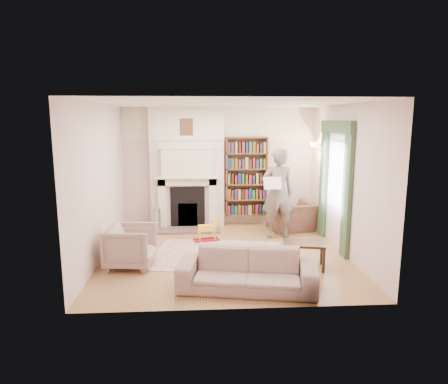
{
  "coord_description": "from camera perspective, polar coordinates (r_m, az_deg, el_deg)",
  "views": [
    {
      "loc": [
        -0.46,
        -7.25,
        2.53
      ],
      "look_at": [
        0.0,
        0.25,
        1.15
      ],
      "focal_mm": 32.0,
      "sensor_mm": 36.0,
      "label": 1
    }
  ],
  "objects": [
    {
      "name": "bookcase",
      "position": [
        9.53,
        3.21,
        2.22
      ],
      "size": [
        1.0,
        0.24,
        1.85
      ],
      "primitive_type": "cube",
      "color": "brown",
      "rests_on": "floor"
    },
    {
      "name": "wall_back",
      "position": [
        9.58,
        -0.74,
        3.63
      ],
      "size": [
        4.5,
        0.0,
        4.5
      ],
      "primitive_type": "plane",
      "rotation": [
        1.57,
        0.0,
        0.0
      ],
      "color": "white",
      "rests_on": "floor"
    },
    {
      "name": "curtain_left",
      "position": [
        7.56,
        17.16,
        -0.19
      ],
      "size": [
        0.07,
        0.32,
        2.4
      ],
      "primitive_type": "cube",
      "color": "#30462D",
      "rests_on": "floor"
    },
    {
      "name": "floor",
      "position": [
        7.69,
        0.12,
        -8.8
      ],
      "size": [
        4.5,
        4.5,
        0.0
      ],
      "primitive_type": "plane",
      "color": "brown",
      "rests_on": "ground"
    },
    {
      "name": "sofa",
      "position": [
        6.09,
        3.33,
        -11.09
      ],
      "size": [
        2.16,
        1.16,
        0.6
      ],
      "primitive_type": "imported",
      "rotation": [
        0.0,
        0.0,
        -0.18
      ],
      "color": "#A79789",
      "rests_on": "floor"
    },
    {
      "name": "coffee_table",
      "position": [
        7.07,
        11.29,
        -8.81
      ],
      "size": [
        0.78,
        0.58,
        0.45
      ],
      "primitive_type": null,
      "rotation": [
        0.0,
        0.0,
        -0.2
      ],
      "color": "black",
      "rests_on": "floor"
    },
    {
      "name": "rocking_horse",
      "position": [
        8.38,
        -2.54,
        -5.49
      ],
      "size": [
        0.57,
        0.32,
        0.47
      ],
      "primitive_type": null,
      "rotation": [
        0.0,
        0.0,
        0.22
      ],
      "color": "yellow",
      "rests_on": "rug"
    },
    {
      "name": "game_box_lid",
      "position": [
        7.47,
        -2.96,
        -9.09
      ],
      "size": [
        0.33,
        0.27,
        0.05
      ],
      "primitive_type": "cube",
      "rotation": [
        0.0,
        0.0,
        0.38
      ],
      "color": "red",
      "rests_on": "rug"
    },
    {
      "name": "window",
      "position": [
        8.18,
        15.77,
        2.43
      ],
      "size": [
        0.02,
        0.9,
        1.3
      ],
      "primitive_type": "cube",
      "color": "silver",
      "rests_on": "wall_right"
    },
    {
      "name": "curtain_right",
      "position": [
        8.86,
        14.0,
        1.47
      ],
      "size": [
        0.07,
        0.32,
        2.4
      ],
      "primitive_type": "cube",
      "color": "#30462D",
      "rests_on": "floor"
    },
    {
      "name": "man_reading",
      "position": [
        8.55,
        7.67,
        -0.22
      ],
      "size": [
        0.74,
        0.52,
        1.93
      ],
      "primitive_type": "imported",
      "rotation": [
        0.0,
        0.0,
        3.22
      ],
      "color": "#61554D",
      "rests_on": "floor"
    },
    {
      "name": "pelmet",
      "position": [
        8.1,
        15.79,
        8.96
      ],
      "size": [
        0.09,
        1.7,
        0.24
      ],
      "primitive_type": "cube",
      "color": "#30462D",
      "rests_on": "wall_right"
    },
    {
      "name": "board_game",
      "position": [
        7.61,
        -1.87,
        -8.79
      ],
      "size": [
        0.48,
        0.48,
        0.03
      ],
      "primitive_type": "cube",
      "rotation": [
        0.0,
        0.0,
        0.22
      ],
      "color": "#CBD64B",
      "rests_on": "rug"
    },
    {
      "name": "armchair_reading",
      "position": [
        9.35,
        9.58,
        -3.39
      ],
      "size": [
        1.13,
        1.03,
        0.65
      ],
      "primitive_type": "imported",
      "rotation": [
        0.0,
        0.0,
        3.32
      ],
      "color": "#532C2C",
      "rests_on": "floor"
    },
    {
      "name": "fireplace",
      "position": [
        9.37,
        -5.27,
        3.35
      ],
      "size": [
        1.7,
        0.58,
        2.8
      ],
      "color": "white",
      "rests_on": "floor"
    },
    {
      "name": "wall_left",
      "position": [
        7.55,
        -17.19,
        1.34
      ],
      "size": [
        0.0,
        4.5,
        4.5
      ],
      "primitive_type": "plane",
      "rotation": [
        1.57,
        0.0,
        1.57
      ],
      "color": "white",
      "rests_on": "floor"
    },
    {
      "name": "wall_front",
      "position": [
        5.14,
        1.72,
        -2.27
      ],
      "size": [
        4.5,
        0.0,
        4.5
      ],
      "primitive_type": "plane",
      "rotation": [
        -1.57,
        0.0,
        0.0
      ],
      "color": "white",
      "rests_on": "floor"
    },
    {
      "name": "wall_sconce",
      "position": [
        9.12,
        12.42,
        6.2
      ],
      "size": [
        0.2,
        0.24,
        0.24
      ],
      "primitive_type": null,
      "color": "gold",
      "rests_on": "wall_right"
    },
    {
      "name": "comic_annuals",
      "position": [
        7.32,
        2.32,
        -9.65
      ],
      "size": [
        0.92,
        0.62,
        0.02
      ],
      "color": "red",
      "rests_on": "rug"
    },
    {
      "name": "wall_right",
      "position": [
        7.82,
        16.81,
        1.66
      ],
      "size": [
        0.0,
        4.5,
        4.5
      ],
      "primitive_type": "plane",
      "rotation": [
        1.57,
        0.0,
        -1.57
      ],
      "color": "white",
      "rests_on": "floor"
    },
    {
      "name": "ceiling",
      "position": [
        7.27,
        0.12,
        12.54
      ],
      "size": [
        4.5,
        4.5,
        0.0
      ],
      "primitive_type": "plane",
      "rotation": [
        3.14,
        0.0,
        0.0
      ],
      "color": "white",
      "rests_on": "wall_back"
    },
    {
      "name": "paraffin_heater",
      "position": [
        9.19,
        -9.79,
        -3.95
      ],
      "size": [
        0.27,
        0.27,
        0.55
      ],
      "primitive_type": "cylinder",
      "rotation": [
        0.0,
        0.0,
        0.11
      ],
      "color": "#AEB0B6",
      "rests_on": "floor"
    },
    {
      "name": "armchair_left",
      "position": [
        7.14,
        -13.18,
        -7.55
      ],
      "size": [
        0.87,
        0.85,
        0.72
      ],
      "primitive_type": "imported",
      "rotation": [
        0.0,
        0.0,
        1.47
      ],
      "color": "#C0B59F",
      "rests_on": "floor"
    },
    {
      "name": "rug",
      "position": [
        7.61,
        -0.98,
        -8.97
      ],
      "size": [
        2.64,
        2.18,
        0.01
      ],
      "primitive_type": "cube",
      "rotation": [
        0.0,
        0.0,
        -0.15
      ],
      "color": "beige",
      "rests_on": "floor"
    },
    {
      "name": "newspaper",
      "position": [
        8.28,
        6.96,
        1.26
      ],
      "size": [
        0.38,
        0.13,
        0.25
      ],
      "primitive_type": "cube",
      "rotation": [
        -0.35,
        0.0,
        0.08
      ],
      "color": "white",
      "rests_on": "man_reading"
    }
  ]
}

